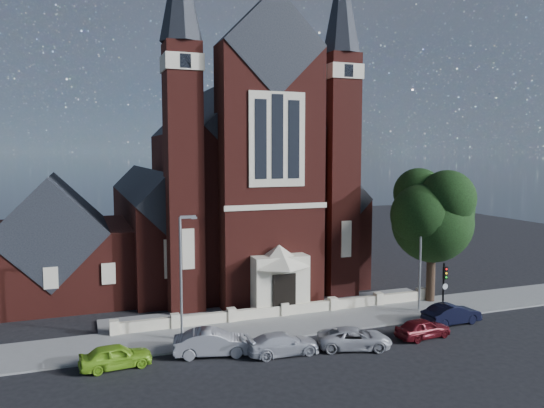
# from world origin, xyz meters

# --- Properties ---
(ground) EXTENTS (120.00, 120.00, 0.00)m
(ground) POSITION_xyz_m (0.00, 15.00, 0.00)
(ground) COLOR black
(ground) RESTS_ON ground
(pavement_strip) EXTENTS (60.00, 5.00, 0.12)m
(pavement_strip) POSITION_xyz_m (0.00, 4.50, 0.00)
(pavement_strip) COLOR slate
(pavement_strip) RESTS_ON ground
(forecourt_paving) EXTENTS (26.00, 3.00, 0.14)m
(forecourt_paving) POSITION_xyz_m (0.00, 8.50, 0.00)
(forecourt_paving) COLOR slate
(forecourt_paving) RESTS_ON ground
(forecourt_wall) EXTENTS (24.00, 0.40, 0.90)m
(forecourt_wall) POSITION_xyz_m (0.00, 6.50, 0.00)
(forecourt_wall) COLOR beige
(forecourt_wall) RESTS_ON ground
(church) EXTENTS (20.01, 34.90, 29.20)m
(church) POSITION_xyz_m (-0.00, 22.94, 8.19)
(church) COLOR #541C16
(church) RESTS_ON ground
(parish_hall) EXTENTS (12.00, 12.20, 10.24)m
(parish_hall) POSITION_xyz_m (-16.00, 18.00, 4.01)
(parish_hall) COLOR #541C16
(parish_hall) RESTS_ON ground
(street_tree) EXTENTS (6.40, 6.60, 10.70)m
(street_tree) POSITION_xyz_m (12.60, 5.71, 6.96)
(street_tree) COLOR black
(street_tree) RESTS_ON ground
(street_lamp_left) EXTENTS (1.16, 0.22, 8.09)m
(street_lamp_left) POSITION_xyz_m (-7.91, 4.00, 4.60)
(street_lamp_left) COLOR gray
(street_lamp_left) RESTS_ON ground
(street_lamp_right) EXTENTS (1.16, 0.22, 8.09)m
(street_lamp_right) POSITION_xyz_m (10.09, 4.00, 4.60)
(street_lamp_right) COLOR gray
(street_lamp_right) RESTS_ON ground
(traffic_signal) EXTENTS (0.28, 0.42, 4.00)m
(traffic_signal) POSITION_xyz_m (11.00, 2.43, 2.58)
(traffic_signal) COLOR black
(traffic_signal) RESTS_ON ground
(car_lime_van) EXTENTS (4.10, 1.94, 1.35)m
(car_lime_van) POSITION_xyz_m (-12.26, 1.07, 0.68)
(car_lime_van) COLOR #86C327
(car_lime_van) RESTS_ON ground
(car_silver_a) EXTENTS (4.91, 2.56, 1.54)m
(car_silver_a) POSITION_xyz_m (-6.69, 1.01, 0.77)
(car_silver_a) COLOR gray
(car_silver_a) RESTS_ON ground
(car_silver_b) EXTENTS (4.54, 1.99, 1.30)m
(car_silver_b) POSITION_xyz_m (-2.73, -0.29, 0.65)
(car_silver_b) COLOR #BABCC3
(car_silver_b) RESTS_ON ground
(car_white_suv) EXTENTS (4.99, 3.40, 1.27)m
(car_white_suv) POSITION_xyz_m (1.77, -0.90, 0.63)
(car_white_suv) COLOR silver
(car_white_suv) RESTS_ON ground
(car_dark_red) EXTENTS (3.96, 1.95, 1.30)m
(car_dark_red) POSITION_xyz_m (6.85, -0.80, 0.65)
(car_dark_red) COLOR #5A0F16
(car_dark_red) RESTS_ON ground
(car_navy) EXTENTS (4.45, 1.84, 1.43)m
(car_navy) POSITION_xyz_m (10.46, 0.86, 0.72)
(car_navy) COLOR black
(car_navy) RESTS_ON ground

